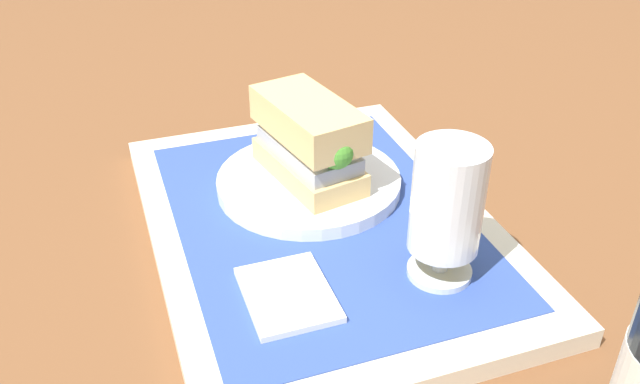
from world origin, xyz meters
TOP-DOWN VIEW (x-y plane):
  - ground_plane at (0.00, 0.00)m, footprint 3.00×3.00m
  - tray at (0.00, 0.00)m, footprint 0.44×0.32m
  - placemat at (0.00, 0.00)m, footprint 0.38×0.27m
  - plate at (-0.05, 0.01)m, footprint 0.19×0.19m
  - sandwich at (-0.05, 0.01)m, footprint 0.14×0.09m
  - beer_glass at (0.12, 0.07)m, footprint 0.06×0.06m
  - napkin_folded at (0.10, -0.06)m, footprint 0.09×0.07m

SIDE VIEW (x-z plane):
  - ground_plane at x=0.00m, z-range 0.00..0.00m
  - tray at x=0.00m, z-range 0.00..0.02m
  - placemat at x=0.00m, z-range 0.02..0.02m
  - napkin_folded at x=0.10m, z-range 0.02..0.03m
  - plate at x=-0.05m, z-range 0.02..0.04m
  - sandwich at x=-0.05m, z-range 0.04..0.12m
  - beer_glass at x=0.12m, z-range 0.03..0.15m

